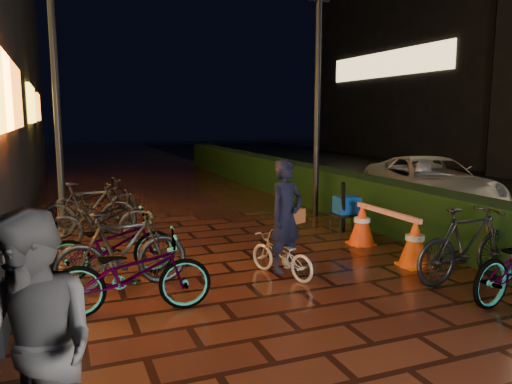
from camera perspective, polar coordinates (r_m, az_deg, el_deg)
name	(u,v)px	position (r m, az deg, el deg)	size (l,w,h in m)	color
ground	(345,323)	(5.92, 10.09, -14.58)	(80.00, 80.00, 0.00)	#381911
hedge	(295,181)	(14.17, 4.52, 1.31)	(0.70, 20.00, 1.00)	black
bystander_person	(35,351)	(3.51, -23.90, -16.32)	(0.87, 0.67, 1.78)	#535355
van	(430,183)	(13.18, 19.22, 0.97)	(2.15, 4.67, 1.30)	silver
lamp_post_hedge	(317,93)	(11.54, 7.04, 11.16)	(0.49, 0.14, 5.14)	black
lamp_post_sf	(55,78)	(11.88, -21.97, 12.00)	(0.55, 0.19, 5.69)	black
cyclist	(284,234)	(7.20, 3.21, -4.84)	(0.83, 1.27, 1.72)	silver
traffic_barrier	(386,232)	(8.70, 14.66, -4.47)	(0.50, 1.91, 0.77)	#FF4C0D
cart_assembly	(346,207)	(9.79, 10.28, -1.73)	(0.63, 0.61, 1.12)	black
parked_bikes_storefront	(105,228)	(8.53, -16.83, -4.00)	(2.13, 6.18, 1.08)	black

